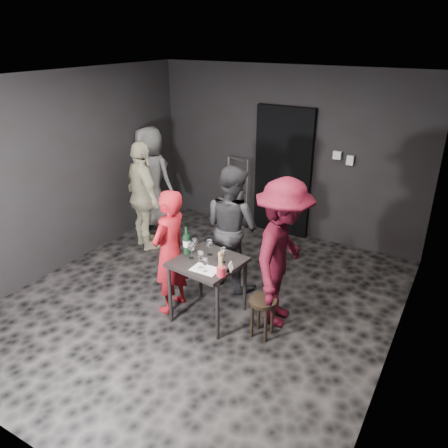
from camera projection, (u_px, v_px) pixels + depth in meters
The scene contains 27 objects.
floor at pixel (202, 301), 5.56m from camera, with size 4.50×5.00×0.02m, color black.
ceiling at pixel (197, 79), 4.46m from camera, with size 4.50×5.00×0.02m, color silver.
wall_back at pixel (285, 153), 6.98m from camera, with size 4.50×0.04×2.70m, color black.
wall_front at pixel (3, 313), 3.04m from camera, with size 4.50×0.04×2.70m, color black.
wall_left at pixel (64, 172), 6.05m from camera, with size 0.04×5.00×2.70m, color black.
wall_right at pixel (406, 247), 3.97m from camera, with size 0.04×5.00×2.70m, color black.
doorway at pixel (283, 172), 7.05m from camera, with size 0.95×0.10×2.10m, color black.
wallbox_upper at pixel (337, 155), 6.51m from camera, with size 0.12×0.06×0.12m, color #B7B7B2.
wallbox_lower at pixel (350, 160), 6.43m from camera, with size 0.10×0.06×0.14m, color #B7B7B2.
hand_truck at pixel (236, 214), 7.61m from camera, with size 0.40×0.34×1.21m.
tasting_table at pixel (208, 268), 5.01m from camera, with size 0.72×0.72×0.75m.
stool at pixel (263, 308), 4.79m from camera, with size 0.31×0.31×0.47m.
server_red at pixel (170, 251), 5.12m from camera, with size 0.57×0.38×1.57m, color maroon.
woman_black at pixel (232, 221), 5.62m from camera, with size 0.87×0.48×1.80m, color #2A2A2D.
man_maroon at pixel (283, 242), 4.79m from camera, with size 1.32×0.61×2.05m, color #490A19.
bystander_cream at pixel (143, 190), 6.57m from camera, with size 1.12×0.53×1.91m, color beige.
bystander_grey at pixel (150, 170), 7.35m from camera, with size 0.97×0.53×1.98m, color gray.
tasting_mat at pixel (205, 269), 4.79m from camera, with size 0.30×0.20×0.00m, color white.
wine_glass_a at pixel (191, 250), 4.99m from camera, with size 0.08×0.08×0.21m, color white, non-canonical shape.
wine_glass_b at pixel (195, 245), 5.13m from camera, with size 0.07×0.07×0.19m, color white, non-canonical shape.
wine_glass_c at pixel (210, 247), 5.06m from camera, with size 0.08×0.08×0.21m, color white, non-canonical shape.
wine_glass_d at pixel (201, 259), 4.78m from camera, with size 0.08×0.08×0.22m, color white, non-canonical shape.
wine_glass_e at pixel (205, 264), 4.71m from camera, with size 0.07×0.07×0.18m, color white, non-canonical shape.
wine_glass_f at pixel (223, 254), 4.90m from camera, with size 0.08×0.08×0.20m, color white, non-canonical shape.
wine_bottle at pixel (187, 243), 5.09m from camera, with size 0.08×0.08×0.34m.
breadstick_cup at pixel (221, 265), 4.61m from camera, with size 0.10×0.10×0.30m.
reserved_card at pixel (228, 266), 4.76m from camera, with size 0.07×0.12×0.09m, color white, non-canonical shape.
Camera 1 is at (2.61, -3.90, 3.15)m, focal length 35.00 mm.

